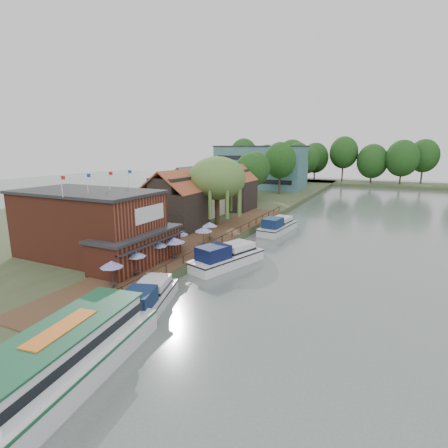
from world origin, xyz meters
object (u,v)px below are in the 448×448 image
at_px(cruiser_2, 278,224).
at_px(cruiser_1, 227,254).
at_px(hotel_block, 261,167).
at_px(willow, 217,191).
at_px(umbrella_2, 158,252).
at_px(umbrella_5, 204,237).
at_px(cruiser_0, 148,296).
at_px(swan, 106,355).
at_px(cottage_a, 174,200).
at_px(umbrella_0, 112,274).
at_px(umbrella_1, 136,263).
at_px(cottage_c, 234,187).
at_px(pub, 102,225).
at_px(cottage_b, 192,192).
at_px(umbrella_6, 210,231).
at_px(tour_boat, 54,362).
at_px(umbrella_3, 174,248).
at_px(umbrella_4, 179,240).

bearing_deg(cruiser_2, cruiser_1, -85.78).
bearing_deg(hotel_block, willow, -77.29).
distance_m(willow, umbrella_2, 19.64).
relative_size(umbrella_5, cruiser_0, 0.25).
bearing_deg(swan, cruiser_2, 90.47).
relative_size(cottage_a, umbrella_0, 3.62).
height_order(umbrella_1, umbrella_2, same).
bearing_deg(cottage_a, cottage_c, 86.99).
bearing_deg(hotel_block, swan, -76.37).
bearing_deg(cruiser_2, umbrella_2, -98.36).
bearing_deg(willow, cottage_c, 104.04).
xyz_separation_m(cottage_c, umbrella_0, (6.71, -39.90, -2.96)).
bearing_deg(pub, umbrella_5, 48.63).
height_order(hotel_block, cottage_a, hotel_block).
bearing_deg(cottage_c, cruiser_1, -67.35).
xyz_separation_m(cottage_b, umbrella_6, (10.81, -13.72, -2.96)).
xyz_separation_m(hotel_block, umbrella_5, (15.48, -62.51, -4.86)).
relative_size(umbrella_6, cruiser_2, 0.23).
relative_size(cottage_a, cottage_c, 1.01).
xyz_separation_m(pub, swan, (12.27, -12.57, -4.43)).
height_order(willow, swan, willow).
height_order(umbrella_1, cruiser_0, umbrella_1).
height_order(umbrella_5, cruiser_1, umbrella_5).
bearing_deg(cruiser_2, cottage_c, 144.76).
height_order(cottage_a, umbrella_0, cottage_a).
xyz_separation_m(cottage_c, swan, (12.27, -46.57, -5.03)).
relative_size(cottage_c, umbrella_6, 3.58).
xyz_separation_m(umbrella_6, swan, (5.46, -23.85, -2.07)).
relative_size(umbrella_0, cruiser_1, 0.22).
relative_size(pub, tour_boat, 1.33).
bearing_deg(hotel_block, cruiser_0, -76.55).
distance_m(pub, swan, 18.12).
bearing_deg(hotel_block, umbrella_2, -78.43).
height_order(cottage_c, umbrella_1, cottage_c).
height_order(cottage_c, umbrella_6, cottage_c).
height_order(umbrella_1, umbrella_3, same).
xyz_separation_m(umbrella_4, cruiser_0, (4.64, -11.89, -1.13)).
xyz_separation_m(cottage_b, tour_boat, (16.00, -40.91, -3.60)).
bearing_deg(umbrella_4, pub, -134.74).
bearing_deg(umbrella_6, umbrella_0, -90.30).
bearing_deg(cruiser_1, umbrella_6, 151.78).
distance_m(umbrella_1, umbrella_6, 14.05).
relative_size(hotel_block, cruiser_1, 2.38).
distance_m(hotel_block, swan, 86.27).
relative_size(pub, umbrella_1, 8.42).
bearing_deg(umbrella_0, umbrella_5, 86.95).
distance_m(cottage_b, umbrella_5, 20.32).
bearing_deg(cruiser_2, pub, -111.28).
distance_m(pub, umbrella_3, 7.94).
height_order(umbrella_3, cruiser_2, umbrella_3).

